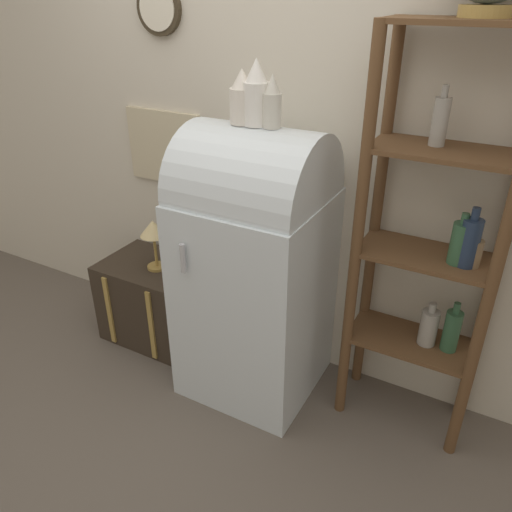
{
  "coord_description": "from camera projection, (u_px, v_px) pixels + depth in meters",
  "views": [
    {
      "loc": [
        1.03,
        -1.62,
        1.9
      ],
      "look_at": [
        0.01,
        0.24,
        0.76
      ],
      "focal_mm": 35.0,
      "sensor_mm": 36.0,
      "label": 1
    }
  ],
  "objects": [
    {
      "name": "ground_plane",
      "position": [
        233.0,
        404.0,
        2.58
      ],
      "size": [
        12.0,
        12.0,
        0.0
      ],
      "primitive_type": "plane",
      "color": "#60564C"
    },
    {
      "name": "vase_right",
      "position": [
        272.0,
        103.0,
        2.03
      ],
      "size": [
        0.08,
        0.08,
        0.21
      ],
      "color": "beige",
      "rests_on": "refrigerator"
    },
    {
      "name": "vase_left",
      "position": [
        242.0,
        98.0,
        2.09
      ],
      "size": [
        0.11,
        0.11,
        0.23
      ],
      "color": "silver",
      "rests_on": "refrigerator"
    },
    {
      "name": "suitcase_trunk",
      "position": [
        154.0,
        300.0,
        3.0
      ],
      "size": [
        0.57,
        0.44,
        0.49
      ],
      "color": "#33281E",
      "rests_on": "ground_plane"
    },
    {
      "name": "shelf_unit",
      "position": [
        434.0,
        239.0,
        2.07
      ],
      "size": [
        0.59,
        0.31,
        1.81
      ],
      "color": "brown",
      "rests_on": "ground_plane"
    },
    {
      "name": "wall_back",
      "position": [
        288.0,
        119.0,
        2.39
      ],
      "size": [
        7.0,
        0.09,
        2.7
      ],
      "color": "beige",
      "rests_on": "ground_plane"
    },
    {
      "name": "desk_lamp",
      "position": [
        153.0,
        232.0,
        2.74
      ],
      "size": [
        0.15,
        0.15,
        0.29
      ],
      "color": "#AD8942",
      "rests_on": "suitcase_trunk"
    },
    {
      "name": "refrigerator",
      "position": [
        255.0,
        263.0,
        2.42
      ],
      "size": [
        0.64,
        0.66,
        1.39
      ],
      "color": "silver",
      "rests_on": "ground_plane"
    },
    {
      "name": "vase_center",
      "position": [
        257.0,
        95.0,
        2.06
      ],
      "size": [
        0.11,
        0.11,
        0.27
      ],
      "color": "white",
      "rests_on": "refrigerator"
    }
  ]
}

